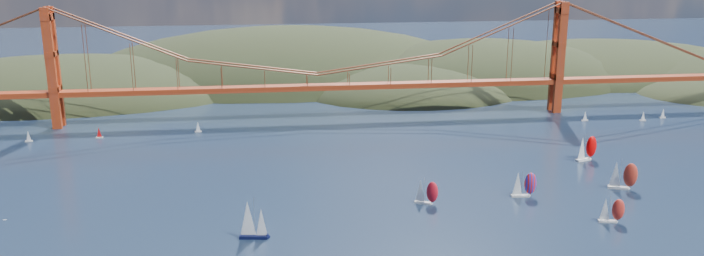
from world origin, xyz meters
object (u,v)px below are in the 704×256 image
Objects in this scene: racer_3 at (586,148)px; racer_rwb at (524,184)px; racer_0 at (426,192)px; racer_2 at (623,175)px; racer_1 at (611,210)px; sloop_navy at (252,220)px.

racer_rwb is (-39.16, -35.50, -0.56)m from racer_3.
racer_0 is 0.83× the size of racer_3.
racer_3 is at bearing 47.48° from racer_rwb.
racer_2 is (70.25, 5.04, 0.88)m from racer_0.
racer_0 is at bearing 170.83° from racer_1.
racer_0 is at bearing 27.69° from sloop_navy.
racer_2 is 1.13× the size of racer_rwb.
racer_3 is (72.95, 37.67, 0.88)m from racer_0.
sloop_navy reaches higher than racer_rwb.
racer_3 is 1.12× the size of racer_rwb.
sloop_navy is 1.46× the size of racer_1.
racer_2 is 1.00× the size of racer_3.
sloop_navy is at bearing -160.83° from racer_rwb.
racer_2 is at bearing 70.26° from racer_1.
sloop_navy is 1.41× the size of racer_0.
racer_0 is 0.83× the size of racer_2.
racer_0 is (55.55, 19.91, -1.32)m from sloop_navy.
racer_3 reaches higher than racer_1.
racer_2 reaches higher than racer_1.
racer_2 is (125.80, 24.95, -0.44)m from sloop_navy.
sloop_navy reaches higher than racer_0.
racer_0 is 0.93× the size of racer_rwb.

